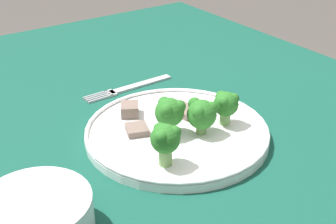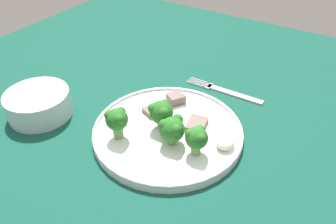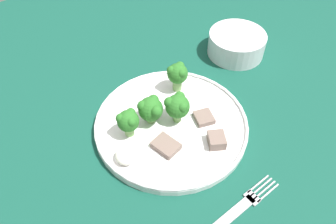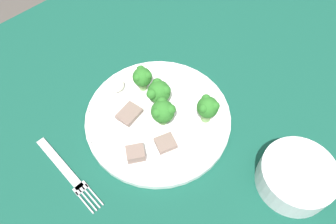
% 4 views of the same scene
% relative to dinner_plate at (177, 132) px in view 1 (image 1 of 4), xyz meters
% --- Properties ---
extents(table, '(1.26, 1.11, 0.73)m').
position_rel_dinner_plate_xyz_m(table, '(-0.01, 0.09, -0.10)').
color(table, '#114738').
rests_on(table, ground_plane).
extents(dinner_plate, '(0.28, 0.28, 0.02)m').
position_rel_dinner_plate_xyz_m(dinner_plate, '(0.00, 0.00, 0.00)').
color(dinner_plate, white).
rests_on(dinner_plate, table).
extents(fork, '(0.02, 0.18, 0.00)m').
position_rel_dinner_plate_xyz_m(fork, '(0.19, -0.03, -0.01)').
color(fork, '#B2B2B7').
rests_on(fork, table).
extents(cream_bowl, '(0.13, 0.13, 0.05)m').
position_rel_dinner_plate_xyz_m(cream_bowl, '(-0.08, 0.25, 0.02)').
color(cream_bowl, silver).
rests_on(cream_bowl, table).
extents(broccoli_floret_near_rim_left, '(0.04, 0.04, 0.05)m').
position_rel_dinner_plate_xyz_m(broccoli_floret_near_rim_left, '(-0.03, -0.07, 0.04)').
color(broccoli_floret_near_rim_left, '#709E56').
rests_on(broccoli_floret_near_rim_left, dinner_plate).
extents(broccoli_floret_center_left, '(0.04, 0.04, 0.06)m').
position_rel_dinner_plate_xyz_m(broccoli_floret_center_left, '(-0.06, 0.06, 0.04)').
color(broccoli_floret_center_left, '#709E56').
rests_on(broccoli_floret_center_left, dinner_plate).
extents(broccoli_floret_back_left, '(0.04, 0.04, 0.06)m').
position_rel_dinner_plate_xyz_m(broccoli_floret_back_left, '(-0.00, 0.01, 0.04)').
color(broccoli_floret_back_left, '#709E56').
rests_on(broccoli_floret_back_left, dinner_plate).
extents(broccoli_floret_front_left, '(0.05, 0.04, 0.05)m').
position_rel_dinner_plate_xyz_m(broccoli_floret_front_left, '(-0.03, -0.03, 0.04)').
color(broccoli_floret_front_left, '#709E56').
rests_on(broccoli_floret_front_left, dinner_plate).
extents(meat_slice_front_slice, '(0.04, 0.04, 0.02)m').
position_rel_dinner_plate_xyz_m(meat_slice_front_slice, '(0.08, 0.03, 0.01)').
color(meat_slice_front_slice, '#756056').
rests_on(meat_slice_front_slice, dinner_plate).
extents(meat_slice_middle_slice, '(0.05, 0.04, 0.01)m').
position_rel_dinner_plate_xyz_m(meat_slice_middle_slice, '(0.04, -0.04, 0.01)').
color(meat_slice_middle_slice, '#756056').
rests_on(meat_slice_middle_slice, dinner_plate).
extents(meat_slice_rear_slice, '(0.04, 0.04, 0.01)m').
position_rel_dinner_plate_xyz_m(meat_slice_rear_slice, '(0.03, 0.05, 0.01)').
color(meat_slice_rear_slice, '#756056').
rests_on(meat_slice_rear_slice, dinner_plate).
extents(sauce_dollop, '(0.04, 0.03, 0.02)m').
position_rel_dinner_plate_xyz_m(sauce_dollop, '(0.02, -0.11, 0.01)').
color(sauce_dollop, silver).
rests_on(sauce_dollop, dinner_plate).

